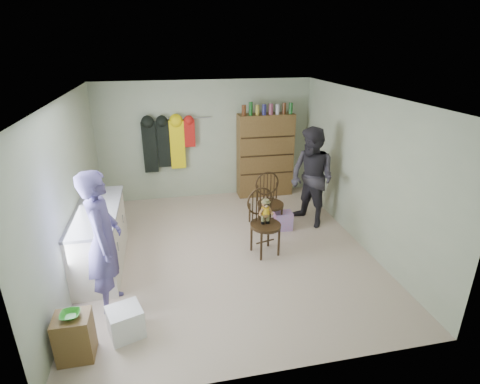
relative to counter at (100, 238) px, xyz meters
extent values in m
plane|color=beige|center=(1.95, 0.00, -0.47)|extent=(5.00, 5.00, 0.00)
plane|color=#AFBB9C|center=(1.95, 2.50, 0.78)|extent=(4.50, 0.00, 4.50)
plane|color=#AFBB9C|center=(-0.30, 0.00, 0.78)|extent=(0.00, 5.00, 5.00)
plane|color=#AFBB9C|center=(4.20, 0.00, 0.78)|extent=(0.00, 5.00, 5.00)
plane|color=white|center=(1.95, 0.00, 2.03)|extent=(5.00, 5.00, 0.00)
cube|color=silver|center=(0.00, 0.00, -0.02)|extent=(0.60, 1.80, 0.90)
cube|color=slate|center=(0.00, 0.00, 0.45)|extent=(0.64, 1.86, 0.04)
cylinder|color=#99999E|center=(0.31, -0.45, 0.07)|extent=(0.02, 0.02, 0.14)
cylinder|color=#99999E|center=(0.31, 0.45, 0.07)|extent=(0.02, 0.02, 0.14)
cube|color=brown|center=(-0.05, -1.85, -0.20)|extent=(0.37, 0.32, 0.53)
imported|color=#279121|center=(-0.05, -1.85, 0.09)|extent=(0.21, 0.21, 0.05)
cube|color=white|center=(0.45, -1.61, -0.29)|extent=(0.47, 0.46, 0.36)
cylinder|color=#312111|center=(2.53, -0.19, 0.03)|extent=(0.58, 0.58, 0.05)
cylinder|color=#312111|center=(2.42, -0.38, -0.23)|extent=(0.04, 0.04, 0.48)
cylinder|color=#312111|center=(2.73, -0.30, -0.23)|extent=(0.04, 0.04, 0.48)
cylinder|color=#312111|center=(2.34, -0.06, -0.23)|extent=(0.04, 0.04, 0.48)
cylinder|color=#312111|center=(2.65, 0.02, -0.23)|extent=(0.04, 0.04, 0.48)
torus|color=#312111|center=(2.49, 0.00, 0.38)|extent=(0.46, 0.14, 0.47)
cylinder|color=#312111|center=(2.30, -0.06, 0.22)|extent=(0.03, 0.03, 0.32)
cylinder|color=#312111|center=(2.67, 0.04, 0.22)|extent=(0.03, 0.03, 0.32)
cylinder|color=yellow|center=(2.53, -0.16, 0.27)|extent=(0.13, 0.13, 0.12)
cylinder|color=#475128|center=(2.53, -0.16, 0.15)|extent=(0.08, 0.08, 0.19)
sphere|color=#9E7042|center=(2.53, -0.16, 0.39)|extent=(0.12, 0.12, 0.12)
cylinder|color=#475128|center=(2.53, -0.16, 0.45)|extent=(0.10, 0.10, 0.04)
cube|color=black|center=(2.53, -0.22, 0.40)|extent=(0.08, 0.01, 0.02)
cylinder|color=#312111|center=(2.85, 0.61, 0.02)|extent=(0.52, 0.52, 0.05)
cylinder|color=#312111|center=(2.71, 0.44, -0.24)|extent=(0.04, 0.04, 0.47)
cylinder|color=#312111|center=(3.02, 0.48, -0.24)|extent=(0.04, 0.04, 0.47)
cylinder|color=#312111|center=(2.67, 0.76, -0.24)|extent=(0.04, 0.04, 0.47)
cylinder|color=#312111|center=(2.98, 0.80, -0.24)|extent=(0.04, 0.04, 0.47)
torus|color=#312111|center=(2.83, 0.80, 0.35)|extent=(0.45, 0.08, 0.45)
cylinder|color=#312111|center=(2.64, 0.77, 0.20)|extent=(0.03, 0.03, 0.31)
cylinder|color=#312111|center=(3.01, 0.81, 0.20)|extent=(0.03, 0.03, 0.31)
cube|color=pink|center=(3.08, 0.57, -0.30)|extent=(0.33, 0.26, 0.34)
imported|color=#514986|center=(0.23, -0.99, 0.46)|extent=(0.49, 0.70, 1.86)
imported|color=#2D2B33|center=(3.63, 0.68, 0.44)|extent=(1.01, 1.10, 1.83)
cube|color=brown|center=(3.20, 2.30, 0.43)|extent=(1.20, 0.38, 1.80)
cube|color=#312111|center=(3.20, 2.11, 0.08)|extent=(1.16, 0.02, 0.03)
cube|color=#312111|center=(3.20, 2.11, 0.48)|extent=(1.16, 0.02, 0.03)
cube|color=#312111|center=(3.20, 2.11, 0.88)|extent=(1.16, 0.02, 0.03)
cylinder|color=#592D14|center=(2.70, 2.20, 1.44)|extent=(0.09, 0.09, 0.22)
cylinder|color=#19591E|center=(2.84, 2.20, 1.47)|extent=(0.08, 0.08, 0.27)
cylinder|color=#A59933|center=(2.99, 2.20, 1.43)|extent=(0.08, 0.08, 0.21)
cylinder|color=navy|center=(3.13, 2.20, 1.44)|extent=(0.09, 0.09, 0.22)
cylinder|color=#8C3F59|center=(3.27, 2.20, 1.44)|extent=(0.09, 0.09, 0.23)
cylinder|color=#B2B2B7|center=(3.41, 2.20, 1.43)|extent=(0.08, 0.08, 0.21)
cylinder|color=#592D14|center=(3.56, 2.20, 1.45)|extent=(0.08, 0.08, 0.24)
cylinder|color=#19591E|center=(3.70, 2.20, 1.44)|extent=(0.08, 0.08, 0.23)
cylinder|color=#99999E|center=(1.55, 2.44, 1.28)|extent=(1.00, 0.02, 0.02)
cube|color=black|center=(0.77, 2.38, 0.72)|extent=(0.28, 0.10, 1.05)
cube|color=black|center=(1.05, 2.38, 0.77)|extent=(0.26, 0.10, 0.95)
cube|color=yellow|center=(1.33, 2.38, 0.75)|extent=(0.30, 0.10, 1.00)
cube|color=red|center=(1.59, 2.38, 0.97)|extent=(0.22, 0.10, 0.55)
camera|label=1|loc=(1.05, -5.28, 2.74)|focal=28.00mm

